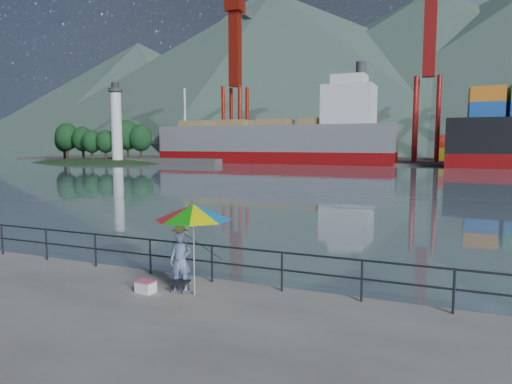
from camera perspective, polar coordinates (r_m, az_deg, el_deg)
harbor_water at (r=139.26m, az=19.10°, el=4.32°), size 500.00×280.00×0.00m
far_dock at (r=102.01m, az=23.39°, el=3.59°), size 200.00×40.00×0.40m
guardrail at (r=14.13m, az=-16.40°, el=-7.30°), size 22.00×0.06×1.03m
lighthouse_islet at (r=95.39m, az=-19.31°, el=3.76°), size 48.00×26.40×19.20m
fisherman at (r=11.89m, az=-9.43°, el=-8.48°), size 0.64×0.52×1.52m
beach_umbrella at (r=11.17m, az=-7.84°, el=-2.49°), size 2.40×2.40×2.28m
folding_stool at (r=11.95m, az=-9.51°, el=-11.49°), size 0.44×0.44×0.27m
cooler_bag at (r=12.05m, az=-13.63°, el=-11.48°), size 0.52×0.38×0.27m
fishing_rod at (r=13.23m, az=-6.95°, el=-10.35°), size 0.56×1.60×1.19m
bulk_carrier at (r=88.59m, az=3.18°, el=6.49°), size 46.46×8.04×14.50m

